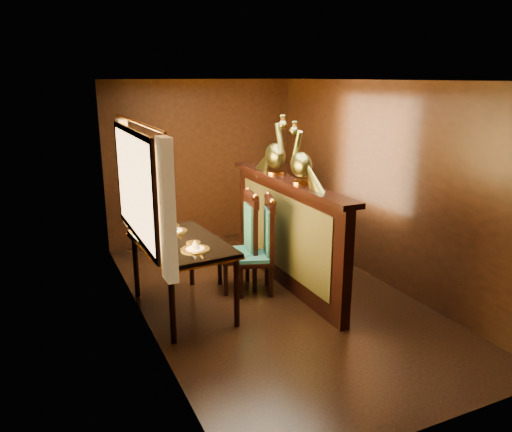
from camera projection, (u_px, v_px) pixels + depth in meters
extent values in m
plane|color=black|center=(274.00, 298.00, 5.91)|extent=(5.00, 5.00, 0.00)
cube|color=black|center=(202.00, 162.00, 7.76)|extent=(3.00, 0.04, 2.50)
cube|color=black|center=(441.00, 273.00, 3.39)|extent=(3.00, 0.04, 2.50)
cube|color=black|center=(140.00, 211.00, 4.97)|extent=(0.04, 5.00, 2.50)
cube|color=black|center=(382.00, 184.00, 6.18)|extent=(0.04, 5.00, 2.50)
cube|color=beige|center=(276.00, 80.00, 5.23)|extent=(3.00, 5.00, 0.04)
cube|color=#FFC672|center=(133.00, 185.00, 5.18)|extent=(0.01, 1.70, 1.05)
cube|color=gold|center=(167.00, 211.00, 4.38)|extent=(0.10, 0.22, 1.30)
cube|color=gold|center=(125.00, 173.00, 6.08)|extent=(0.10, 0.22, 1.30)
cylinder|color=orange|center=(137.00, 122.00, 5.03)|extent=(0.03, 2.20, 0.03)
cube|color=black|center=(287.00, 236.00, 6.13)|extent=(0.12, 2.60, 1.30)
cube|color=#353819|center=(282.00, 232.00, 6.09)|extent=(0.02, 2.20, 0.95)
cube|color=black|center=(288.00, 181.00, 5.94)|extent=(0.26, 2.70, 0.06)
cube|color=black|center=(181.00, 243.00, 5.41)|extent=(0.92, 1.42, 0.04)
cube|color=orange|center=(182.00, 245.00, 5.41)|extent=(0.94, 1.44, 0.02)
cylinder|color=black|center=(172.00, 308.00, 4.83)|extent=(0.06, 0.06, 0.76)
cylinder|color=black|center=(237.00, 293.00, 5.16)|extent=(0.06, 0.06, 0.76)
cylinder|color=black|center=(136.00, 266.00, 5.88)|extent=(0.06, 0.06, 0.76)
cylinder|color=black|center=(191.00, 256.00, 6.21)|extent=(0.06, 0.06, 0.76)
cylinder|color=#C18124|center=(195.00, 249.00, 5.13)|extent=(0.30, 0.30, 0.01)
cone|color=silver|center=(195.00, 244.00, 5.11)|extent=(0.11, 0.11, 0.10)
cylinder|color=#C18124|center=(174.00, 231.00, 5.73)|extent=(0.30, 0.30, 0.01)
cone|color=silver|center=(174.00, 226.00, 5.72)|extent=(0.11, 0.11, 0.10)
cylinder|color=silver|center=(153.00, 244.00, 5.21)|extent=(0.03, 0.03, 0.06)
cylinder|color=silver|center=(153.00, 241.00, 5.30)|extent=(0.03, 0.03, 0.06)
cube|color=black|center=(254.00, 260.00, 5.99)|extent=(0.54, 0.54, 0.06)
cube|color=#155B62|center=(254.00, 257.00, 5.98)|extent=(0.48, 0.48, 0.05)
cube|color=#155B62|center=(270.00, 231.00, 5.92)|extent=(0.13, 0.33, 0.55)
cube|color=black|center=(241.00, 284.00, 5.86)|extent=(0.05, 0.05, 0.38)
cube|color=black|center=(271.00, 282.00, 5.90)|extent=(0.05, 0.05, 0.38)
cube|color=black|center=(239.00, 272.00, 6.20)|extent=(0.05, 0.05, 0.38)
cube|color=black|center=(267.00, 271.00, 6.24)|extent=(0.05, 0.05, 0.38)
sphere|color=orange|center=(272.00, 201.00, 5.64)|extent=(0.06, 0.06, 0.06)
sphere|color=orange|center=(268.00, 194.00, 5.97)|extent=(0.06, 0.06, 0.06)
cube|color=black|center=(237.00, 256.00, 6.10)|extent=(0.50, 0.50, 0.06)
cube|color=#155B62|center=(236.00, 253.00, 6.08)|extent=(0.45, 0.45, 0.05)
cube|color=#155B62|center=(251.00, 227.00, 6.05)|extent=(0.09, 0.34, 0.56)
cube|color=black|center=(226.00, 280.00, 5.94)|extent=(0.05, 0.05, 0.39)
cube|color=black|center=(255.00, 277.00, 6.04)|extent=(0.05, 0.05, 0.39)
cube|color=black|center=(220.00, 270.00, 6.28)|extent=(0.05, 0.05, 0.39)
cube|color=black|center=(247.00, 267.00, 6.37)|extent=(0.05, 0.05, 0.39)
sphere|color=orange|center=(255.00, 197.00, 5.77)|extent=(0.07, 0.07, 0.07)
sphere|color=orange|center=(247.00, 190.00, 6.10)|extent=(0.07, 0.07, 0.07)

